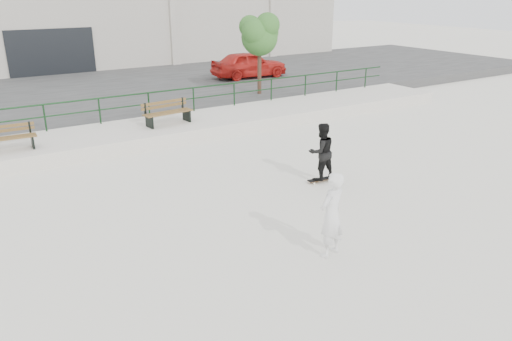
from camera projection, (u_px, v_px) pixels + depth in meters
ground at (282, 240)px, 11.52m from camera, size 120.00×120.00×0.00m
ledge at (138, 134)px, 18.96m from camera, size 30.00×3.00×0.50m
parking_strip at (81, 95)px, 25.69m from camera, size 60.00×14.00×0.50m
railing at (124, 102)px, 19.64m from camera, size 28.00×0.06×1.03m
commercial_building at (22, 1)px, 35.28m from camera, size 44.20×16.33×8.00m
bench_left at (6, 138)px, 16.10m from camera, size 1.82×0.61×0.83m
bench_right at (167, 113)px, 19.22m from camera, size 2.00×0.78×0.90m
tree at (260, 33)px, 23.92m from camera, size 2.19×1.95×3.90m
red_car at (249, 64)px, 29.14m from camera, size 4.56×2.09×1.51m
skateboard at (320, 180)px, 14.94m from camera, size 0.80×0.29×0.09m
standing_skater at (321, 152)px, 14.64m from camera, size 0.89×0.73×1.72m
seated_skater at (332, 215)px, 10.58m from camera, size 0.79×0.62×1.91m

